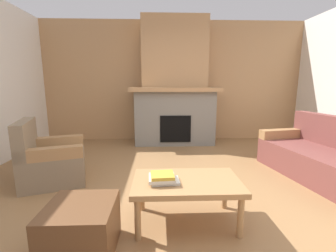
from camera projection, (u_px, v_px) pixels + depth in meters
name	position (u px, v px, depth m)	size (l,w,h in m)	color
ground	(189.00, 199.00, 2.66)	(9.00, 9.00, 0.00)	olive
wall_back_wood_panel	(173.00, 82.00, 5.36)	(6.00, 0.12, 2.70)	tan
fireplace	(174.00, 90.00, 5.02)	(1.90, 0.82, 2.70)	gray
couch	(328.00, 159.00, 3.16)	(1.15, 1.92, 0.85)	brown
armchair	(50.00, 160.00, 3.09)	(0.96, 0.96, 0.85)	#847056
coffee_table	(187.00, 185.00, 2.15)	(1.00, 0.60, 0.43)	#A87A4C
ottoman	(81.00, 228.00, 1.80)	(0.52, 0.52, 0.40)	brown
book_stack_near_edge	(163.00, 178.00, 2.08)	(0.28, 0.22, 0.09)	beige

